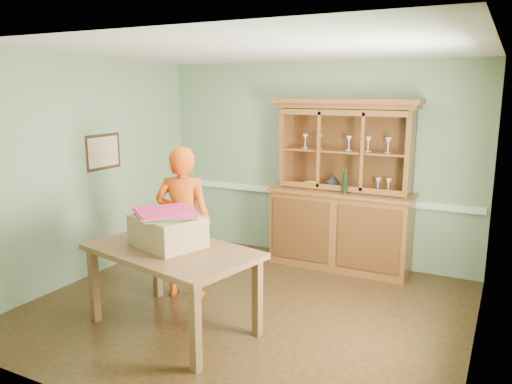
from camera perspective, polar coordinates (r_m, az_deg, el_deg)
The scene contains 14 objects.
floor at distance 5.56m, azimuth -1.10°, elevation -13.16°, with size 4.50×4.50×0.00m, color #4F3619.
ceiling at distance 5.06m, azimuth -1.23°, elevation 15.79°, with size 4.50×4.50×0.00m, color white.
wall_back at distance 6.94m, azimuth 6.74°, elevation 3.43°, with size 4.50×4.50×0.00m, color gray.
wall_left at distance 6.51m, azimuth -18.88°, elevation 2.33°, with size 4.00×4.00×0.00m, color gray.
wall_right at distance 4.55m, azimuth 24.64°, elevation -1.94°, with size 4.00×4.00×0.00m, color gray.
wall_front at distance 3.56m, azimuth -16.71°, elevation -4.90°, with size 4.50×4.50×0.00m, color gray.
chair_rail at distance 7.00m, azimuth 6.58°, elevation -0.24°, with size 4.41×0.05×0.08m, color white.
framed_map at distance 6.68m, azimuth -17.02°, elevation 4.40°, with size 0.03×0.60×0.46m.
window_panel at distance 4.22m, azimuth 24.31°, elevation -0.80°, with size 0.03×0.96×1.36m.
china_hutch at distance 6.66m, azimuth 9.71°, elevation -2.01°, with size 1.89×0.62×2.22m.
dining_table at distance 4.95m, azimuth -9.57°, elevation -7.45°, with size 1.82×1.32×0.83m.
cardboard_box at distance 4.96m, azimuth -10.06°, elevation -4.40°, with size 0.65×0.52×0.30m, color tan.
kite_stack at distance 4.96m, azimuth -10.17°, elevation -2.34°, with size 0.76×0.76×0.04m.
person at distance 5.66m, azimuth -8.27°, elevation -3.50°, with size 0.63×0.41×1.73m, color #DE490E.
Camera 1 is at (2.41, -4.44, 2.34)m, focal length 35.00 mm.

